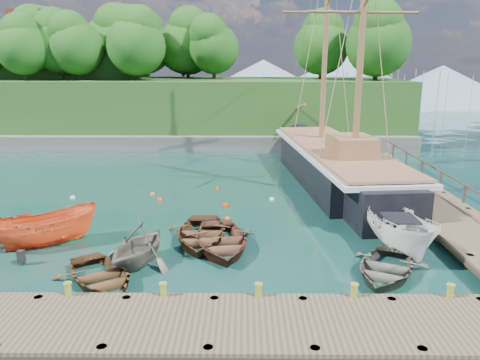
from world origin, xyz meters
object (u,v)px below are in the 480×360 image
at_px(rowboat_0, 101,284).
at_px(motorboat_orange, 46,245).
at_px(rowboat_3, 385,275).
at_px(cabin_boat_white, 398,250).
at_px(schooner, 335,168).
at_px(rowboat_2, 201,242).
at_px(rowboat_4, 221,249).
at_px(rowboat_1, 139,264).

xyz_separation_m(rowboat_0, motorboat_orange, (-3.49, 3.57, 0.00)).
height_order(rowboat_3, cabin_boat_white, cabin_boat_white).
height_order(rowboat_0, rowboat_3, rowboat_3).
bearing_deg(schooner, rowboat_3, -98.37).
xyz_separation_m(rowboat_2, cabin_boat_white, (8.46, -0.86, 0.00)).
height_order(rowboat_2, rowboat_4, rowboat_4).
xyz_separation_m(rowboat_0, schooner, (11.06, 14.36, 1.04)).
bearing_deg(rowboat_2, cabin_boat_white, -6.65).
bearing_deg(rowboat_4, rowboat_3, -30.27).
xyz_separation_m(motorboat_orange, schooner, (14.55, 10.79, 1.04)).
xyz_separation_m(rowboat_1, schooner, (10.08, 12.62, 1.04)).
xyz_separation_m(rowboat_2, schooner, (7.83, 10.28, 1.04)).
bearing_deg(rowboat_2, rowboat_1, -134.64).
distance_m(motorboat_orange, cabin_boat_white, 15.18).
height_order(rowboat_1, cabin_boat_white, cabin_boat_white).
bearing_deg(motorboat_orange, rowboat_0, -163.07).
xyz_separation_m(rowboat_3, rowboat_4, (-6.28, 2.47, 0.00)).
distance_m(rowboat_0, rowboat_1, 1.99).
height_order(rowboat_2, motorboat_orange, motorboat_orange).
distance_m(rowboat_3, cabin_boat_white, 2.73).
relative_size(cabin_boat_white, schooner, 0.20).
xyz_separation_m(rowboat_0, cabin_boat_white, (11.69, 3.22, 0.00)).
distance_m(rowboat_3, rowboat_4, 6.75).
height_order(cabin_boat_white, schooner, schooner).
xyz_separation_m(rowboat_4, motorboat_orange, (-7.65, 0.30, 0.00)).
distance_m(rowboat_1, cabin_boat_white, 10.81).
height_order(motorboat_orange, schooner, schooner).
bearing_deg(rowboat_4, rowboat_0, -150.64).
bearing_deg(rowboat_4, motorboat_orange, 168.97).
relative_size(rowboat_4, motorboat_orange, 1.02).
relative_size(rowboat_2, motorboat_orange, 1.00).
relative_size(rowboat_1, rowboat_4, 0.74).
relative_size(motorboat_orange, cabin_boat_white, 0.88).
relative_size(motorboat_orange, schooner, 0.18).
height_order(rowboat_0, rowboat_2, rowboat_2).
xyz_separation_m(rowboat_1, rowboat_4, (3.18, 1.53, 0.00)).
bearing_deg(rowboat_4, cabin_boat_white, -9.14).
height_order(rowboat_3, schooner, schooner).
distance_m(rowboat_0, schooner, 18.15).
distance_m(rowboat_2, rowboat_3, 7.92).
relative_size(rowboat_0, rowboat_4, 0.85).
height_order(rowboat_2, cabin_boat_white, cabin_boat_white).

